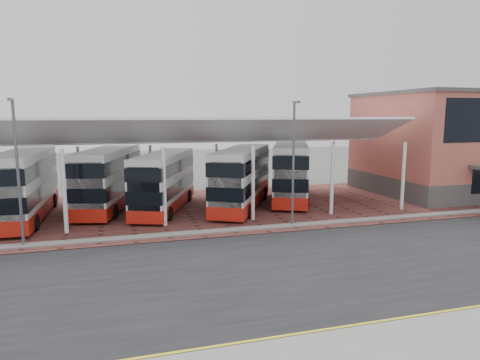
{
  "coord_description": "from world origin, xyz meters",
  "views": [
    {
      "loc": [
        -8.85,
        -18.89,
        7.21
      ],
      "look_at": [
        -1.11,
        7.84,
        2.97
      ],
      "focal_mm": 32.0,
      "sensor_mm": 36.0,
      "label": 1
    }
  ],
  "objects_px": {
    "terminal": "(467,142)",
    "bus_4": "(242,178)",
    "bus_2": "(109,179)",
    "bus_3": "(164,182)",
    "bus_1": "(24,186)",
    "bus_5": "(291,171)"
  },
  "relations": [
    {
      "from": "terminal",
      "to": "bus_4",
      "type": "height_order",
      "value": "terminal"
    },
    {
      "from": "bus_2",
      "to": "bus_3",
      "type": "relative_size",
      "value": 1.08
    },
    {
      "from": "bus_1",
      "to": "bus_5",
      "type": "xyz_separation_m",
      "value": [
        20.51,
        1.66,
        0.05
      ]
    },
    {
      "from": "bus_3",
      "to": "bus_5",
      "type": "relative_size",
      "value": 0.91
    },
    {
      "from": "bus_2",
      "to": "bus_3",
      "type": "height_order",
      "value": "bus_2"
    },
    {
      "from": "bus_2",
      "to": "bus_5",
      "type": "xyz_separation_m",
      "value": [
        14.93,
        -0.37,
        0.08
      ]
    },
    {
      "from": "bus_1",
      "to": "bus_4",
      "type": "xyz_separation_m",
      "value": [
        15.52,
        -0.48,
        -0.04
      ]
    },
    {
      "from": "bus_1",
      "to": "bus_3",
      "type": "relative_size",
      "value": 1.07
    },
    {
      "from": "terminal",
      "to": "bus_2",
      "type": "height_order",
      "value": "terminal"
    },
    {
      "from": "bus_4",
      "to": "bus_5",
      "type": "bearing_deg",
      "value": 51.53
    },
    {
      "from": "terminal",
      "to": "bus_2",
      "type": "bearing_deg",
      "value": 177.74
    },
    {
      "from": "bus_3",
      "to": "bus_5",
      "type": "distance_m",
      "value": 11.01
    },
    {
      "from": "bus_2",
      "to": "bus_4",
      "type": "bearing_deg",
      "value": 0.42
    },
    {
      "from": "bus_4",
      "to": "bus_1",
      "type": "bearing_deg",
      "value": -153.44
    },
    {
      "from": "terminal",
      "to": "bus_5",
      "type": "relative_size",
      "value": 1.57
    },
    {
      "from": "terminal",
      "to": "bus_2",
      "type": "xyz_separation_m",
      "value": [
        -32.49,
        1.28,
        -2.3
      ]
    },
    {
      "from": "bus_1",
      "to": "terminal",
      "type": "bearing_deg",
      "value": 2.49
    },
    {
      "from": "terminal",
      "to": "bus_4",
      "type": "distance_m",
      "value": 22.7
    },
    {
      "from": "terminal",
      "to": "bus_3",
      "type": "bearing_deg",
      "value": -178.92
    },
    {
      "from": "bus_3",
      "to": "bus_4",
      "type": "bearing_deg",
      "value": 14.27
    },
    {
      "from": "bus_1",
      "to": "bus_2",
      "type": "bearing_deg",
      "value": 21.35
    },
    {
      "from": "bus_3",
      "to": "bus_1",
      "type": "bearing_deg",
      "value": -157.79
    }
  ]
}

